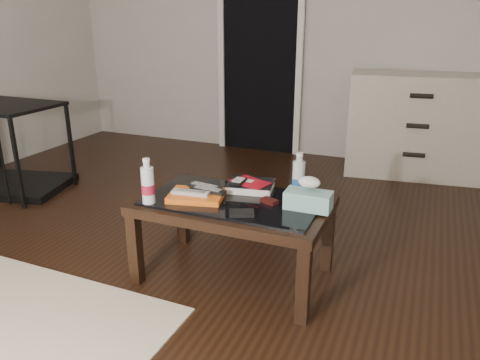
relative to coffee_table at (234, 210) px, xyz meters
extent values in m
plane|color=black|center=(-0.37, 0.02, -0.40)|extent=(5.00, 5.00, 0.00)
plane|color=beige|center=(-0.37, 2.52, 0.95)|extent=(5.00, 0.00, 5.00)
cube|color=black|center=(-0.77, 2.49, 0.60)|extent=(0.80, 0.05, 2.00)
cube|color=silver|center=(-1.19, 2.46, 0.60)|extent=(0.06, 0.04, 2.04)
cube|color=silver|center=(-0.35, 2.46, 0.60)|extent=(0.06, 0.04, 2.04)
cube|color=black|center=(-0.46, -0.26, -0.20)|extent=(0.06, 0.06, 0.40)
cube|color=black|center=(0.46, -0.26, -0.20)|extent=(0.06, 0.06, 0.40)
cube|color=black|center=(-0.46, 0.26, -0.20)|extent=(0.06, 0.06, 0.40)
cube|color=black|center=(0.46, 0.26, -0.20)|extent=(0.06, 0.06, 0.40)
cube|color=black|center=(0.00, 0.00, 0.03)|extent=(1.00, 0.60, 0.05)
cube|color=black|center=(0.00, 0.00, 0.06)|extent=(0.90, 0.50, 0.01)
cube|color=beige|center=(0.81, 2.25, 0.05)|extent=(1.25, 0.64, 0.90)
cylinder|color=black|center=(0.81, 1.99, -0.15)|extent=(0.18, 0.06, 0.04)
cylinder|color=black|center=(0.81, 1.99, 0.10)|extent=(0.18, 0.06, 0.04)
cylinder|color=black|center=(0.81, 1.99, 0.35)|extent=(0.18, 0.06, 0.04)
cube|color=black|center=(-2.27, 0.56, -0.37)|extent=(1.01, 0.79, 0.06)
cube|color=black|center=(-1.84, 0.28, -0.05)|extent=(0.03, 0.03, 0.70)
cube|color=black|center=(-1.84, 0.84, -0.05)|extent=(0.03, 0.03, 0.70)
cube|color=orange|center=(-0.18, -0.07, 0.08)|extent=(0.32, 0.27, 0.03)
cube|color=#ABABB0|center=(-0.20, -0.10, 0.11)|extent=(0.20, 0.07, 0.02)
cube|color=black|center=(-0.14, -0.03, 0.11)|extent=(0.20, 0.07, 0.02)
cube|color=black|center=(-0.18, 0.01, 0.11)|extent=(0.20, 0.08, 0.02)
cube|color=black|center=(0.03, 0.16, 0.09)|extent=(0.28, 0.24, 0.05)
cube|color=#AA0B1A|center=(0.02, 0.16, 0.11)|extent=(0.23, 0.20, 0.01)
cube|color=black|center=(-0.02, 0.11, 0.12)|extent=(0.06, 0.10, 0.02)
cube|color=black|center=(0.19, 0.02, 0.08)|extent=(0.10, 0.08, 0.02)
cube|color=black|center=(0.12, -0.18, 0.07)|extent=(0.14, 0.11, 0.02)
cylinder|color=white|center=(-0.38, -0.21, 0.18)|extent=(0.08, 0.08, 0.24)
cylinder|color=#B7BEC3|center=(0.30, 0.18, 0.18)|extent=(0.07, 0.07, 0.24)
cube|color=teal|center=(0.39, 0.02, 0.11)|extent=(0.23, 0.12, 0.09)
camera|label=1|loc=(0.90, -2.10, 0.98)|focal=35.00mm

